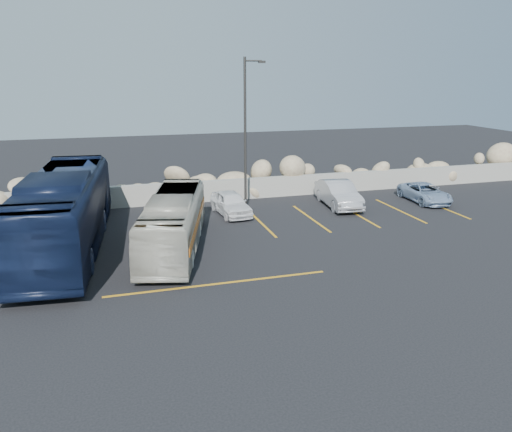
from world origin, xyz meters
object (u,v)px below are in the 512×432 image
object	(u,v)px
vintage_bus	(174,222)
car_d	(425,193)
car_b	(338,194)
car_a	(231,203)
tour_coach	(64,211)
lamppost	(246,131)

from	to	relation	value
vintage_bus	car_d	bearing A→B (deg)	29.28
car_b	car_a	bearing A→B (deg)	-175.32
tour_coach	car_a	bearing A→B (deg)	27.18
vintage_bus	car_d	world-z (taller)	vintage_bus
lamppost	car_a	size ratio (longest dim) A/B	2.22
tour_coach	car_a	xyz separation A→B (m)	(7.94, 3.28, -1.04)
tour_coach	car_a	distance (m)	8.65
car_a	car_b	size ratio (longest dim) A/B	0.84
vintage_bus	car_a	size ratio (longest dim) A/B	2.35
vintage_bus	car_b	distance (m)	10.68
vintage_bus	car_d	distance (m)	15.51
vintage_bus	car_b	bearing A→B (deg)	38.95
vintage_bus	car_b	xyz separation A→B (m)	(9.70, 4.44, -0.47)
car_b	car_d	distance (m)	5.29
vintage_bus	tour_coach	size ratio (longest dim) A/B	0.71
car_b	car_d	bearing A→B (deg)	0.56
lamppost	car_a	distance (m)	3.87
lamppost	car_a	bearing A→B (deg)	-148.67
tour_coach	car_b	bearing A→B (deg)	17.51
lamppost	tour_coach	bearing A→B (deg)	-156.49
lamppost	tour_coach	size ratio (longest dim) A/B	0.67
car_d	lamppost	bearing A→B (deg)	176.46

